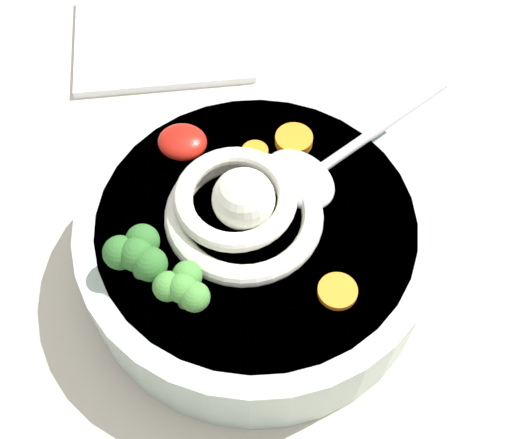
# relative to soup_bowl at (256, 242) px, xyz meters

# --- Properties ---
(table_slab) EXTENTS (1.19, 1.19, 0.04)m
(table_slab) POSITION_rel_soup_bowl_xyz_m (-0.02, 0.01, -0.05)
(table_slab) COLOR #BCB29E
(table_slab) RESTS_ON ground
(soup_bowl) EXTENTS (0.26, 0.26, 0.07)m
(soup_bowl) POSITION_rel_soup_bowl_xyz_m (0.00, 0.00, 0.00)
(soup_bowl) COLOR #9EB2A3
(soup_bowl) RESTS_ON table_slab
(noodle_pile) EXTENTS (0.12, 0.12, 0.05)m
(noodle_pile) POSITION_rel_soup_bowl_xyz_m (0.01, 0.00, 0.05)
(noodle_pile) COLOR silver
(noodle_pile) RESTS_ON soup_bowl
(soup_spoon) EXTENTS (0.13, 0.16, 0.02)m
(soup_spoon) POSITION_rel_soup_bowl_xyz_m (-0.04, -0.05, 0.04)
(soup_spoon) COLOR #B7B7BC
(soup_spoon) RESTS_ON soup_bowl
(chili_sauce_dollop) EXTENTS (0.04, 0.03, 0.02)m
(chili_sauce_dollop) POSITION_rel_soup_bowl_xyz_m (0.07, -0.05, 0.04)
(chili_sauce_dollop) COLOR #B2190F
(chili_sauce_dollop) RESTS_ON soup_bowl
(broccoli_floret_right) EXTENTS (0.05, 0.04, 0.04)m
(broccoli_floret_right) POSITION_rel_soup_bowl_xyz_m (0.07, 0.06, 0.05)
(broccoli_floret_right) COLOR #7A9E60
(broccoli_floret_right) RESTS_ON soup_bowl
(broccoli_floret_beside_noodles) EXTENTS (0.04, 0.03, 0.03)m
(broccoli_floret_beside_noodles) POSITION_rel_soup_bowl_xyz_m (0.03, 0.07, 0.05)
(broccoli_floret_beside_noodles) COLOR #7A9E60
(broccoli_floret_beside_noodles) RESTS_ON soup_bowl
(carrot_slice_near_spoon) EXTENTS (0.03, 0.03, 0.01)m
(carrot_slice_near_spoon) POSITION_rel_soup_bowl_xyz_m (-0.01, -0.07, 0.04)
(carrot_slice_near_spoon) COLOR orange
(carrot_slice_near_spoon) RESTS_ON soup_bowl
(carrot_slice_center) EXTENTS (0.03, 0.03, 0.00)m
(carrot_slice_center) POSITION_rel_soup_bowl_xyz_m (-0.07, 0.04, 0.03)
(carrot_slice_center) COLOR orange
(carrot_slice_center) RESTS_ON soup_bowl
(carrot_slice_left) EXTENTS (0.02, 0.02, 0.01)m
(carrot_slice_left) POSITION_rel_soup_bowl_xyz_m (0.01, -0.06, 0.03)
(carrot_slice_left) COLOR orange
(carrot_slice_left) RESTS_ON soup_bowl
(folded_napkin) EXTENTS (0.21, 0.19, 0.01)m
(folded_napkin) POSITION_rel_soup_bowl_xyz_m (0.15, -0.23, -0.03)
(folded_napkin) COLOR white
(folded_napkin) RESTS_ON table_slab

